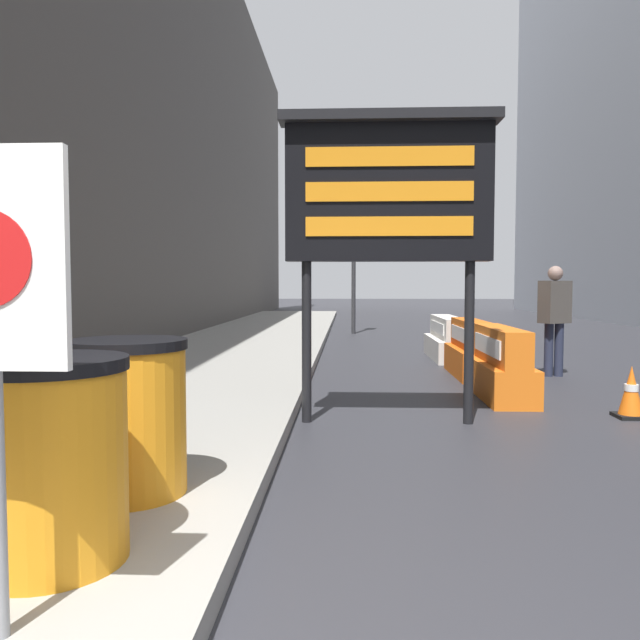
{
  "coord_description": "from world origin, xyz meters",
  "views": [
    {
      "loc": [
        0.56,
        -1.96,
        1.43
      ],
      "look_at": [
        0.21,
        5.77,
        0.98
      ],
      "focal_mm": 35.0,
      "sensor_mm": 36.0,
      "label": 1
    }
  ],
  "objects_px": {
    "jersey_barrier_white": "(448,340)",
    "traffic_light_near_curb": "(354,226)",
    "jersey_barrier_orange_far": "(471,351)",
    "traffic_cone_near": "(631,393)",
    "pedestrian_passerby": "(555,311)",
    "message_board": "(388,193)",
    "barrel_drum_middle": "(128,416)",
    "barrel_drum_foreground": "(49,460)",
    "jersey_barrier_orange_near": "(501,367)"
  },
  "relations": [
    {
      "from": "traffic_cone_near",
      "to": "pedestrian_passerby",
      "type": "distance_m",
      "value": 3.14
    },
    {
      "from": "jersey_barrier_orange_near",
      "to": "message_board",
      "type": "bearing_deg",
      "value": -135.35
    },
    {
      "from": "traffic_light_near_curb",
      "to": "barrel_drum_foreground",
      "type": "bearing_deg",
      "value": -95.76
    },
    {
      "from": "jersey_barrier_white",
      "to": "traffic_light_near_curb",
      "type": "height_order",
      "value": "traffic_light_near_curb"
    },
    {
      "from": "barrel_drum_foreground",
      "to": "jersey_barrier_orange_far",
      "type": "height_order",
      "value": "barrel_drum_foreground"
    },
    {
      "from": "pedestrian_passerby",
      "to": "traffic_cone_near",
      "type": "bearing_deg",
      "value": 58.92
    },
    {
      "from": "jersey_barrier_orange_near",
      "to": "traffic_cone_near",
      "type": "relative_size",
      "value": 3.07
    },
    {
      "from": "barrel_drum_middle",
      "to": "pedestrian_passerby",
      "type": "height_order",
      "value": "pedestrian_passerby"
    },
    {
      "from": "message_board",
      "to": "jersey_barrier_white",
      "type": "relative_size",
      "value": 1.47
    },
    {
      "from": "message_board",
      "to": "traffic_cone_near",
      "type": "height_order",
      "value": "message_board"
    },
    {
      "from": "message_board",
      "to": "barrel_drum_foreground",
      "type": "bearing_deg",
      "value": -116.22
    },
    {
      "from": "barrel_drum_foreground",
      "to": "pedestrian_passerby",
      "type": "xyz_separation_m",
      "value": [
        4.57,
        7.01,
        0.39
      ]
    },
    {
      "from": "jersey_barrier_orange_near",
      "to": "jersey_barrier_orange_far",
      "type": "distance_m",
      "value": 1.91
    },
    {
      "from": "barrel_drum_middle",
      "to": "traffic_light_near_curb",
      "type": "bearing_deg",
      "value": 83.99
    },
    {
      "from": "barrel_drum_middle",
      "to": "jersey_barrier_orange_near",
      "type": "xyz_separation_m",
      "value": [
        3.26,
        4.16,
        -0.23
      ]
    },
    {
      "from": "message_board",
      "to": "pedestrian_passerby",
      "type": "distance_m",
      "value": 4.6
    },
    {
      "from": "traffic_light_near_curb",
      "to": "pedestrian_passerby",
      "type": "height_order",
      "value": "traffic_light_near_curb"
    },
    {
      "from": "jersey_barrier_orange_near",
      "to": "jersey_barrier_white",
      "type": "relative_size",
      "value": 0.81
    },
    {
      "from": "message_board",
      "to": "jersey_barrier_white",
      "type": "xyz_separation_m",
      "value": [
        1.51,
        5.68,
        -2.0
      ]
    },
    {
      "from": "barrel_drum_foreground",
      "to": "message_board",
      "type": "bearing_deg",
      "value": 63.78
    },
    {
      "from": "jersey_barrier_orange_near",
      "to": "jersey_barrier_white",
      "type": "xyz_separation_m",
      "value": [
        -0.0,
        4.19,
        -0.04
      ]
    },
    {
      "from": "barrel_drum_middle",
      "to": "jersey_barrier_orange_far",
      "type": "height_order",
      "value": "barrel_drum_middle"
    },
    {
      "from": "barrel_drum_foreground",
      "to": "pedestrian_passerby",
      "type": "relative_size",
      "value": 0.55
    },
    {
      "from": "message_board",
      "to": "traffic_light_near_curb",
      "type": "height_order",
      "value": "traffic_light_near_curb"
    },
    {
      "from": "jersey_barrier_orange_far",
      "to": "pedestrian_passerby",
      "type": "distance_m",
      "value": 1.42
    },
    {
      "from": "jersey_barrier_orange_near",
      "to": "jersey_barrier_white",
      "type": "height_order",
      "value": "jersey_barrier_orange_near"
    },
    {
      "from": "message_board",
      "to": "jersey_barrier_white",
      "type": "bearing_deg",
      "value": 75.08
    },
    {
      "from": "message_board",
      "to": "traffic_cone_near",
      "type": "distance_m",
      "value": 3.36
    },
    {
      "from": "barrel_drum_foreground",
      "to": "barrel_drum_middle",
      "type": "bearing_deg",
      "value": 88.14
    },
    {
      "from": "barrel_drum_foreground",
      "to": "jersey_barrier_orange_far",
      "type": "bearing_deg",
      "value": 64.87
    },
    {
      "from": "traffic_cone_near",
      "to": "barrel_drum_middle",
      "type": "bearing_deg",
      "value": -145.3
    },
    {
      "from": "barrel_drum_middle",
      "to": "message_board",
      "type": "height_order",
      "value": "message_board"
    },
    {
      "from": "message_board",
      "to": "jersey_barrier_orange_far",
      "type": "bearing_deg",
      "value": 66.05
    },
    {
      "from": "message_board",
      "to": "traffic_cone_near",
      "type": "xyz_separation_m",
      "value": [
        2.62,
        0.36,
        -2.08
      ]
    },
    {
      "from": "message_board",
      "to": "jersey_barrier_orange_near",
      "type": "distance_m",
      "value": 2.89
    },
    {
      "from": "barrel_drum_middle",
      "to": "pedestrian_passerby",
      "type": "relative_size",
      "value": 0.55
    },
    {
      "from": "traffic_light_near_curb",
      "to": "jersey_barrier_orange_near",
      "type": "bearing_deg",
      "value": -80.07
    },
    {
      "from": "jersey_barrier_orange_far",
      "to": "jersey_barrier_white",
      "type": "xyz_separation_m",
      "value": [
        -0.0,
        2.27,
        -0.03
      ]
    },
    {
      "from": "jersey_barrier_orange_far",
      "to": "message_board",
      "type": "bearing_deg",
      "value": -113.95
    },
    {
      "from": "traffic_cone_near",
      "to": "jersey_barrier_orange_far",
      "type": "bearing_deg",
      "value": 109.94
    },
    {
      "from": "traffic_cone_near",
      "to": "jersey_barrier_orange_near",
      "type": "bearing_deg",
      "value": 134.23
    },
    {
      "from": "jersey_barrier_white",
      "to": "jersey_barrier_orange_far",
      "type": "bearing_deg",
      "value": -90.0
    },
    {
      "from": "jersey_barrier_white",
      "to": "traffic_light_near_curb",
      "type": "xyz_separation_m",
      "value": [
        -1.76,
        5.88,
        2.73
      ]
    },
    {
      "from": "jersey_barrier_orange_far",
      "to": "traffic_cone_near",
      "type": "distance_m",
      "value": 3.24
    },
    {
      "from": "barrel_drum_foreground",
      "to": "traffic_cone_near",
      "type": "height_order",
      "value": "barrel_drum_foreground"
    },
    {
      "from": "barrel_drum_foreground",
      "to": "message_board",
      "type": "height_order",
      "value": "message_board"
    },
    {
      "from": "jersey_barrier_orange_near",
      "to": "traffic_light_near_curb",
      "type": "distance_m",
      "value": 10.56
    },
    {
      "from": "traffic_light_near_curb",
      "to": "jersey_barrier_orange_far",
      "type": "bearing_deg",
      "value": -77.81
    },
    {
      "from": "traffic_light_near_curb",
      "to": "traffic_cone_near",
      "type": "bearing_deg",
      "value": -75.64
    },
    {
      "from": "barrel_drum_middle",
      "to": "message_board",
      "type": "xyz_separation_m",
      "value": [
        1.75,
        2.66,
        1.73
      ]
    }
  ]
}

